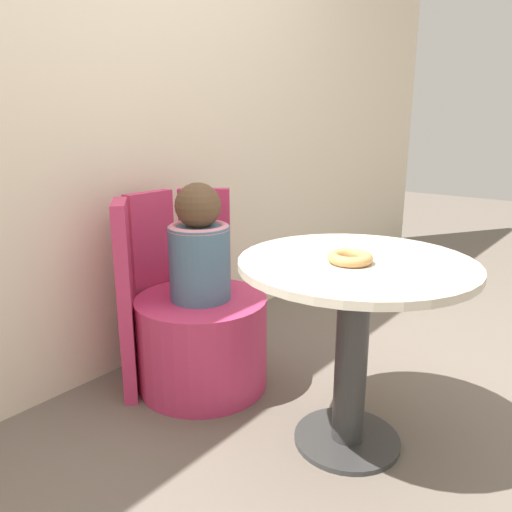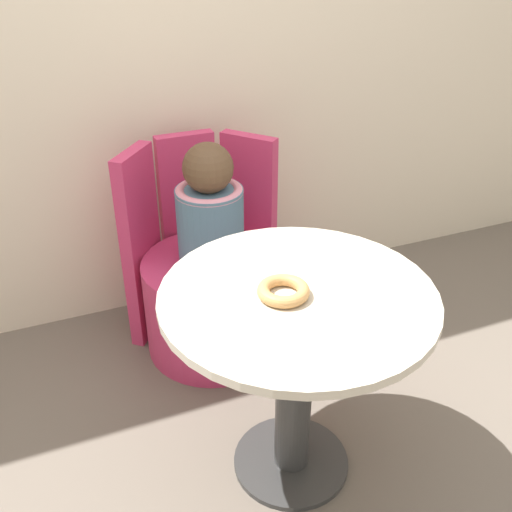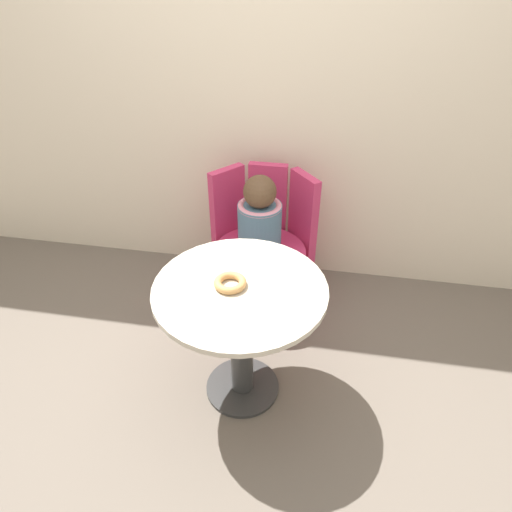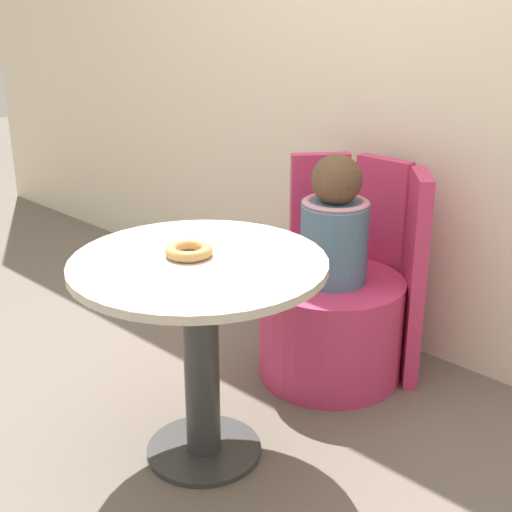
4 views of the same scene
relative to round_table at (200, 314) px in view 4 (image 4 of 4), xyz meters
The scene contains 7 objects.
ground_plane 0.48m from the round_table, 138.07° to the right, with size 12.00×12.00×0.00m, color #665B51.
back_wall 1.29m from the round_table, 93.92° to the left, with size 6.00×0.06×2.40m.
round_table is the anchor object (origin of this frame).
tub_chair 0.71m from the round_table, 92.37° to the left, with size 0.52×0.52×0.38m.
booth_backrest 0.87m from the round_table, 91.77° to the left, with size 0.62×0.23×0.77m.
child_figure 0.66m from the round_table, 92.37° to the left, with size 0.24×0.24×0.45m.
donut 0.19m from the round_table, behind, with size 0.14×0.14×0.03m.
Camera 4 is at (1.48, -1.15, 1.36)m, focal length 50.00 mm.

